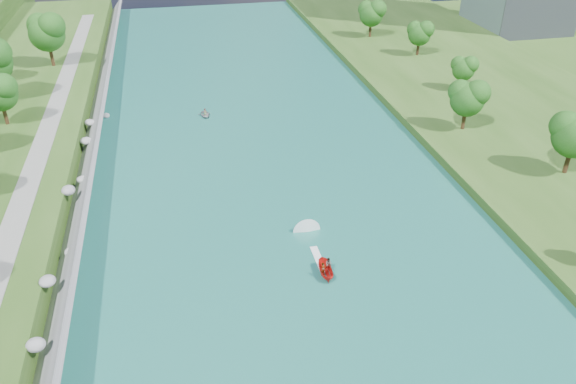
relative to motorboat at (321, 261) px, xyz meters
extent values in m
plane|color=#2D5119|center=(-2.81, -4.85, -0.70)|extent=(260.00, 260.00, 0.00)
cube|color=#196050|center=(-2.81, 15.15, -0.65)|extent=(55.00, 240.00, 0.10)
cube|color=slate|center=(-28.66, 15.15, 1.10)|extent=(3.54, 236.00, 4.05)
ellipsoid|color=gray|center=(-29.66, -9.62, 2.62)|extent=(1.79, 1.55, 1.33)
ellipsoid|color=gray|center=(-29.80, -0.87, 2.94)|extent=(1.72, 1.78, 1.09)
ellipsoid|color=gray|center=(-28.58, 6.66, 0.79)|extent=(1.85, 1.79, 1.30)
ellipsoid|color=gray|center=(-29.83, 18.03, 2.87)|extent=(1.78, 1.96, 1.25)
ellipsoid|color=gray|center=(-28.76, 23.40, 1.37)|extent=(1.73, 1.50, 0.96)
ellipsoid|color=gray|center=(-29.39, 35.85, 1.57)|extent=(1.81, 2.05, 1.05)
ellipsoid|color=gray|center=(-29.43, 43.23, 1.54)|extent=(1.68, 1.79, 1.07)
ellipsoid|color=gray|center=(-27.37, 50.41, -0.40)|extent=(1.25, 1.52, 0.92)
cube|color=gray|center=(-35.31, 15.15, 2.85)|extent=(3.00, 200.00, 0.10)
ellipsoid|color=#164312|center=(-42.08, 42.60, 7.88)|extent=(6.10, 6.10, 10.16)
ellipsoid|color=#164312|center=(-38.72, 72.19, 9.23)|extent=(7.72, 7.72, 12.86)
ellipsoid|color=#164312|center=(40.16, 11.62, 6.42)|extent=(6.74, 6.74, 11.24)
ellipsoid|color=#164312|center=(32.70, 28.88, 5.88)|extent=(6.10, 6.10, 10.17)
ellipsoid|color=#164312|center=(41.07, 46.03, 4.77)|extent=(4.77, 4.77, 7.95)
ellipsoid|color=#164312|center=(41.67, 68.63, 5.41)|extent=(5.54, 5.54, 9.23)
ellipsoid|color=#164312|center=(35.96, 85.41, 6.13)|extent=(6.41, 6.41, 10.68)
imported|color=red|center=(-0.02, -1.88, 0.12)|extent=(1.51, 3.78, 1.45)
imported|color=#66605B|center=(-0.42, -2.28, 0.59)|extent=(0.73, 0.66, 1.68)
imported|color=#66605B|center=(0.48, -1.38, 0.52)|extent=(0.94, 0.86, 1.56)
cube|color=white|center=(-0.02, 1.12, -0.57)|extent=(0.90, 5.00, 0.06)
imported|color=gray|center=(-9.50, 46.77, -0.27)|extent=(2.64, 3.49, 0.68)
imported|color=#66605B|center=(-9.50, 46.77, 0.26)|extent=(0.69, 0.56, 1.22)
camera|label=1|loc=(-14.90, -50.18, 41.04)|focal=35.00mm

